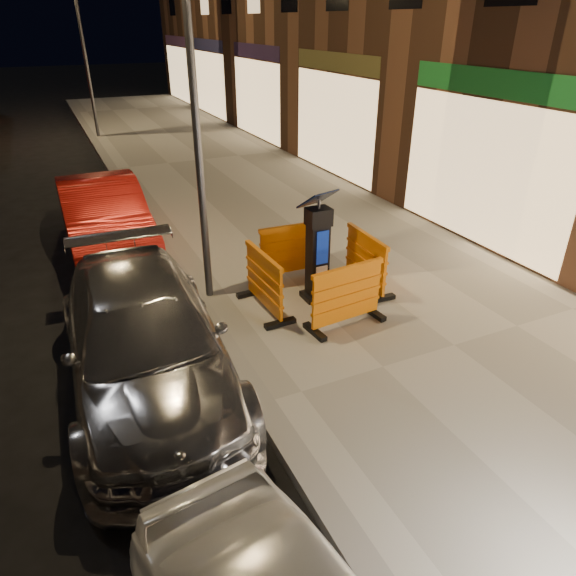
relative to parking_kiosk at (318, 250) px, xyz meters
name	(u,v)px	position (x,y,z in m)	size (l,w,h in m)	color
ground_plane	(264,412)	(-1.86, -2.12, -1.04)	(120.00, 120.00, 0.00)	black
sidewalk	(453,349)	(1.14, -2.12, -0.96)	(6.00, 60.00, 0.15)	gray
kerb	(264,408)	(-1.86, -2.12, -0.96)	(0.30, 60.00, 0.15)	slate
parking_kiosk	(318,250)	(0.00, 0.00, 0.00)	(0.56, 0.56, 1.77)	black
barrier_front	(347,296)	(0.00, -0.95, -0.39)	(1.27, 0.52, 0.99)	orange
barrier_back	(292,251)	(0.00, 0.95, -0.39)	(1.27, 0.52, 0.99)	orange
barrier_kerbside	(264,282)	(-0.95, 0.00, -0.39)	(1.27, 0.52, 0.99)	orange
barrier_bldgside	(366,261)	(0.95, 0.00, -0.39)	(1.27, 0.52, 0.99)	orange
car_silver	(152,383)	(-3.00, -0.94, -1.04)	(1.95, 4.80, 1.39)	#A2A2A7
car_red	(110,250)	(-2.85, 3.97, -1.04)	(1.55, 4.45, 1.46)	#A31611
street_lamp_mid	(195,112)	(-1.61, 0.88, 2.11)	(0.12, 0.12, 6.00)	#3F3F44
street_lamp_far	(85,55)	(-1.61, 15.88, 2.11)	(0.12, 0.12, 6.00)	#3F3F44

